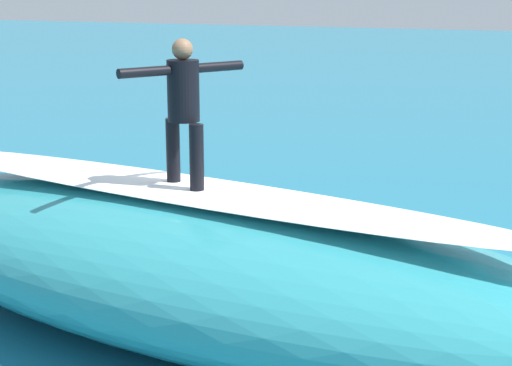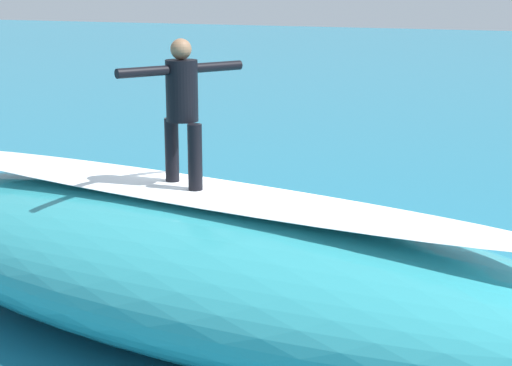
{
  "view_description": "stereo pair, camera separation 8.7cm",
  "coord_description": "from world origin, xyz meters",
  "px_view_note": "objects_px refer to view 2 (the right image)",
  "views": [
    {
      "loc": [
        -3.32,
        9.0,
        3.78
      ],
      "look_at": [
        0.68,
        -0.45,
        1.25
      ],
      "focal_mm": 57.36,
      "sensor_mm": 36.0,
      "label": 1
    },
    {
      "loc": [
        -3.4,
        8.97,
        3.78
      ],
      "look_at": [
        0.68,
        -0.45,
        1.25
      ],
      "focal_mm": 57.36,
      "sensor_mm": 36.0,
      "label": 2
    }
  ],
  "objects_px": {
    "surfboard_paddling": "(306,231)",
    "surfer_paddling": "(313,219)",
    "surfer_riding": "(182,102)",
    "surfboard_riding": "(184,189)"
  },
  "relations": [
    {
      "from": "surfboard_paddling",
      "to": "surfer_paddling",
      "type": "relative_size",
      "value": 1.2
    },
    {
      "from": "surfer_paddling",
      "to": "surfer_riding",
      "type": "bearing_deg",
      "value": 27.29
    },
    {
      "from": "surfboard_riding",
      "to": "surfboard_paddling",
      "type": "height_order",
      "value": "surfboard_riding"
    },
    {
      "from": "surfboard_riding",
      "to": "surfer_riding",
      "type": "bearing_deg",
      "value": -86.21
    },
    {
      "from": "surfer_paddling",
      "to": "surfboard_riding",
      "type": "bearing_deg",
      "value": 27.29
    },
    {
      "from": "surfboard_riding",
      "to": "surfer_paddling",
      "type": "xyz_separation_m",
      "value": [
        -0.04,
        -4.05,
        -1.41
      ]
    },
    {
      "from": "surfer_riding",
      "to": "surfer_paddling",
      "type": "distance_m",
      "value": 4.69
    },
    {
      "from": "surfer_riding",
      "to": "surfboard_riding",
      "type": "bearing_deg",
      "value": 93.79
    },
    {
      "from": "surfboard_riding",
      "to": "surfer_riding",
      "type": "height_order",
      "value": "surfer_riding"
    },
    {
      "from": "surfer_riding",
      "to": "surfboard_paddling",
      "type": "xyz_separation_m",
      "value": [
        0.02,
        -3.93,
        -2.53
      ]
    }
  ]
}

